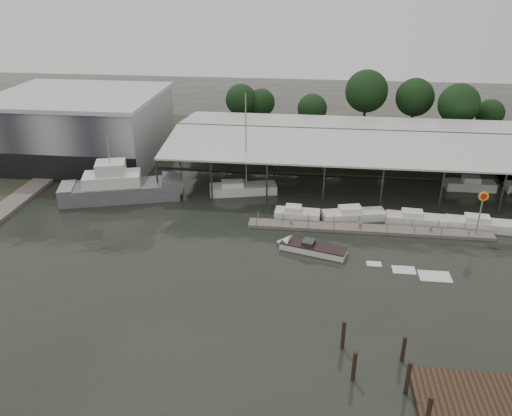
# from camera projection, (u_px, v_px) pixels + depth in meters

# --- Properties ---
(ground) EXTENTS (200.00, 200.00, 0.00)m
(ground) POSITION_uv_depth(u_px,v_px,m) (227.00, 269.00, 50.63)
(ground) COLOR black
(ground) RESTS_ON ground
(land_strip_far) EXTENTS (140.00, 30.00, 0.30)m
(land_strip_far) POSITION_uv_depth(u_px,v_px,m) (266.00, 141.00, 88.27)
(land_strip_far) COLOR #3D4332
(land_strip_far) RESTS_ON ground
(land_strip_west) EXTENTS (20.00, 40.00, 0.30)m
(land_strip_west) POSITION_uv_depth(u_px,v_px,m) (17.00, 155.00, 81.66)
(land_strip_west) COLOR #3D4332
(land_strip_west) RESTS_ON ground
(storage_warehouse) EXTENTS (24.50, 20.50, 10.50)m
(storage_warehouse) POSITION_uv_depth(u_px,v_px,m) (82.00, 127.00, 78.14)
(storage_warehouse) COLOR #9DA1A7
(storage_warehouse) RESTS_ON ground
(covered_boat_shed) EXTENTS (58.24, 24.00, 6.96)m
(covered_boat_shed) POSITION_uv_depth(u_px,v_px,m) (375.00, 135.00, 71.36)
(covered_boat_shed) COLOR silver
(covered_boat_shed) RESTS_ON ground
(trawler_dock) EXTENTS (3.00, 18.00, 0.50)m
(trawler_dock) POSITION_uv_depth(u_px,v_px,m) (22.00, 197.00, 66.20)
(trawler_dock) COLOR slate
(trawler_dock) RESTS_ON ground
(floating_dock) EXTENTS (28.00, 2.00, 1.40)m
(floating_dock) POSITION_uv_depth(u_px,v_px,m) (368.00, 229.00, 57.96)
(floating_dock) COLOR slate
(floating_dock) RESTS_ON ground
(shell_fuel_sign) EXTENTS (1.10, 0.18, 5.55)m
(shell_fuel_sign) POSITION_uv_depth(u_px,v_px,m) (482.00, 205.00, 55.11)
(shell_fuel_sign) COLOR gray
(shell_fuel_sign) RESTS_ON ground
(grey_trawler) EXTENTS (16.44, 8.51, 8.84)m
(grey_trawler) POSITION_uv_depth(u_px,v_px,m) (121.00, 187.00, 65.62)
(grey_trawler) COLOR slate
(grey_trawler) RESTS_ON ground
(white_sailboat) EXTENTS (9.33, 4.62, 13.82)m
(white_sailboat) POSITION_uv_depth(u_px,v_px,m) (242.00, 189.00, 67.59)
(white_sailboat) COLOR silver
(white_sailboat) RESTS_ON ground
(speedboat_underway) EXTENTS (18.35, 6.86, 2.00)m
(speedboat_underway) POSITION_uv_depth(u_px,v_px,m) (308.00, 247.00, 53.76)
(speedboat_underway) COLOR silver
(speedboat_underway) RESTS_ON ground
(moored_cruiser_0) EXTENTS (5.55, 2.48, 1.70)m
(moored_cruiser_0) POSITION_uv_depth(u_px,v_px,m) (297.00, 214.00, 60.65)
(moored_cruiser_0) COLOR silver
(moored_cruiser_0) RESTS_ON ground
(moored_cruiser_1) EXTENTS (7.91, 3.89, 1.70)m
(moored_cruiser_1) POSITION_uv_depth(u_px,v_px,m) (353.00, 215.00, 60.49)
(moored_cruiser_1) COLOR silver
(moored_cruiser_1) RESTS_ON ground
(moored_cruiser_2) EXTENTS (7.07, 2.84, 1.70)m
(moored_cruiser_2) POSITION_uv_depth(u_px,v_px,m) (415.00, 219.00, 59.44)
(moored_cruiser_2) COLOR silver
(moored_cruiser_2) RESTS_ON ground
(moored_cruiser_3) EXTENTS (7.94, 2.98, 1.70)m
(moored_cruiser_3) POSITION_uv_depth(u_px,v_px,m) (480.00, 224.00, 58.21)
(moored_cruiser_3) COLOR silver
(moored_cruiser_3) RESTS_ON ground
(mooring_pilings) EXTENTS (5.59, 9.75, 3.42)m
(mooring_pilings) POSITION_uv_depth(u_px,v_px,m) (388.00, 380.00, 35.52)
(mooring_pilings) COLOR #2E2117
(mooring_pilings) RESTS_ON ground
(horizon_tree_line) EXTENTS (65.58, 12.26, 11.53)m
(horizon_tree_line) POSITION_uv_depth(u_px,v_px,m) (399.00, 101.00, 88.81)
(horizon_tree_line) COLOR #312216
(horizon_tree_line) RESTS_ON ground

